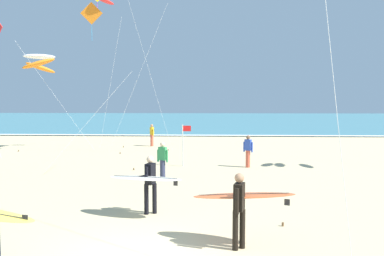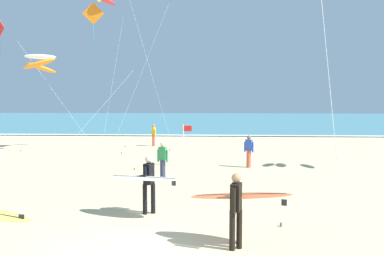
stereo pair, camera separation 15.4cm
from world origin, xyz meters
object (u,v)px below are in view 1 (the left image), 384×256
Objects in this scene: kite_arc_ivory_close at (40,63)px; bystander_green_top at (163,161)px; surfer_trailing at (241,201)px; surfer_third at (148,179)px; lifeguard_flag at (184,141)px; bystander_yellow_top at (152,135)px; kite_diamond_amber_outer at (90,17)px; bystander_blue_top at (248,151)px.

bystander_green_top is (5.34, -0.62, -4.09)m from kite_arc_ivory_close.
surfer_trailing is 0.46× the size of kite_arc_ivory_close.
surfer_third is 1.09× the size of lifeguard_flag.
kite_arc_ivory_close is (-5.50, 5.41, 3.85)m from surfer_third.
bystander_yellow_top is at bearing 104.65° from surfer_trailing.
kite_diamond_amber_outer is 12.83m from bystander_green_top.
kite_diamond_amber_outer is 10.93m from lifeguard_flag.
surfer_third is at bearing 138.98° from surfer_trailing.
bystander_yellow_top is at bearing 100.79° from bystander_green_top.
surfer_third is at bearing -81.79° from bystander_yellow_top.
surfer_trailing is 0.26× the size of kite_diamond_amber_outer.
surfer_trailing reaches higher than bystander_green_top.
kite_arc_ivory_close reaches higher than bystander_green_top.
lifeguard_flag is at bearing 78.96° from bystander_green_top.
kite_diamond_amber_outer is 5.97× the size of bystander_yellow_top.
surfer_trailing is 3.26m from surfer_third.
surfer_third reaches higher than bystander_green_top.
bystander_yellow_top is at bearing 40.17° from kite_diamond_amber_outer.
surfer_third is 8.15m from lifeguard_flag.
bystander_green_top is 3.44m from lifeguard_flag.
kite_diamond_amber_outer reaches higher than bystander_yellow_top.
lifeguard_flag is (6.30, -5.21, -7.26)m from kite_diamond_amber_outer.
lifeguard_flag reaches higher than bystander_blue_top.
lifeguard_flag is at bearing 24.46° from kite_arc_ivory_close.
bystander_blue_top and bystander_yellow_top have the same top height.
surfer_third is 8.62m from kite_arc_ivory_close.
bystander_green_top is 0.76× the size of lifeguard_flag.
surfer_third is 1.44× the size of bystander_green_top.
kite_arc_ivory_close is at bearing -106.20° from bystander_yellow_top.
bystander_blue_top is 3.23m from lifeguard_flag.
bystander_green_top is (-2.62, 6.93, -0.24)m from surfer_trailing.
surfer_third is 0.44× the size of kite_arc_ivory_close.
kite_diamond_amber_outer is at bearing 118.10° from surfer_trailing.
bystander_yellow_top is at bearing 73.80° from kite_arc_ivory_close.
bystander_yellow_top is (-2.35, 16.26, -0.24)m from surfer_third.
bystander_blue_top is (9.18, 2.53, -4.09)m from kite_arc_ivory_close.
bystander_green_top is at bearing 91.92° from surfer_third.
surfer_trailing is 7.41m from bystander_green_top.
kite_arc_ivory_close is at bearing -155.54° from lifeguard_flag.
kite_arc_ivory_close is 6.75m from bystander_green_top.
bystander_yellow_top is at bearing 125.93° from bystander_blue_top.
lifeguard_flag is (5.99, 2.72, -3.64)m from kite_arc_ivory_close.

